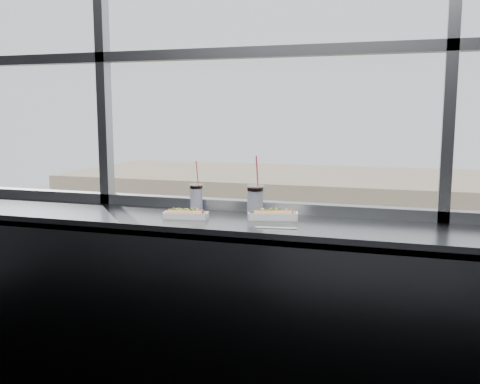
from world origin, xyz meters
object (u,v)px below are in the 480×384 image
(car_far_b, at_px, (454,350))
(soda_cup_left, at_px, (196,196))
(car_far_a, at_px, (175,316))
(tree_center, at_px, (424,274))
(tree_left, at_px, (217,257))
(car_near_a, at_px, (28,370))
(hotdog_tray_left, at_px, (186,214))
(wrapper, at_px, (183,215))
(hotdog_tray_right, at_px, (273,215))
(pedestrian_b, at_px, (394,323))
(soda_cup_right, at_px, (255,200))
(pedestrian_a, at_px, (280,309))
(loose_straw, at_px, (276,228))

(car_far_b, bearing_deg, soda_cup_left, 178.29)
(car_far_a, relative_size, tree_center, 1.15)
(tree_left, bearing_deg, car_near_a, -112.05)
(car_far_a, bearing_deg, hotdog_tray_left, -160.76)
(wrapper, relative_size, tree_left, 0.02)
(hotdog_tray_left, bearing_deg, car_near_a, 122.46)
(hotdog_tray_left, bearing_deg, tree_left, 99.59)
(car_near_a, bearing_deg, hotdog_tray_right, -130.23)
(hotdog_tray_right, height_order, car_far_a, hotdog_tray_right)
(hotdog_tray_left, height_order, hotdog_tray_right, hotdog_tray_right)
(car_near_a, bearing_deg, hotdog_tray_left, -131.29)
(car_near_a, bearing_deg, tree_center, -48.98)
(soda_cup_left, xyz_separation_m, car_far_a, (-11.25, 24.08, -11.09))
(hotdog_tray_right, relative_size, car_far_a, 0.04)
(pedestrian_b, bearing_deg, soda_cup_right, 88.95)
(soda_cup_right, xyz_separation_m, pedestrian_b, (0.50, 27.19, -11.24))
(tree_center, bearing_deg, pedestrian_b, -144.98)
(car_near_a, xyz_separation_m, pedestrian_a, (9.14, 11.19, -0.12))
(soda_cup_right, bearing_deg, hotdog_tray_left, -161.69)
(car_far_b, height_order, tree_center, tree_center)
(wrapper, bearing_deg, car_near_a, 132.49)
(pedestrian_a, distance_m, pedestrian_b, 6.67)
(car_near_a, bearing_deg, pedestrian_a, -33.03)
(soda_cup_left, relative_size, pedestrian_a, 0.16)
(car_far_b, xyz_separation_m, pedestrian_b, (-2.91, 2.98, -0.10))
(soda_cup_left, height_order, pedestrian_a, soda_cup_left)
(car_near_a, bearing_deg, soda_cup_left, -130.93)
(car_near_a, relative_size, pedestrian_b, 3.33)
(hotdog_tray_left, height_order, tree_left, hotdog_tray_left)
(hotdog_tray_right, xyz_separation_m, loose_straw, (0.07, -0.22, -0.02))
(soda_cup_left, bearing_deg, hotdog_tray_left, -81.00)
(soda_cup_right, bearing_deg, loose_straw, -52.56)
(soda_cup_left, relative_size, soda_cup_right, 0.86)
(wrapper, bearing_deg, soda_cup_right, 11.37)
(car_far_b, xyz_separation_m, tree_center, (-1.45, 4.00, 2.60))
(hotdog_tray_left, distance_m, tree_left, 31.26)
(soda_cup_right, height_order, car_far_a, soda_cup_right)
(car_near_a, relative_size, car_far_a, 0.99)
(hotdog_tray_left, xyz_separation_m, tree_left, (-10.09, 28.33, -8.52))
(hotdog_tray_right, height_order, car_far_b, hotdog_tray_right)
(hotdog_tray_left, height_order, car_far_b, hotdog_tray_left)
(hotdog_tray_right, relative_size, pedestrian_b, 0.15)
(soda_cup_left, height_order, soda_cup_right, soda_cup_right)
(car_far_b, bearing_deg, tree_center, 27.24)
(pedestrian_b, distance_m, tree_left, 11.31)
(pedestrian_a, distance_m, tree_left, 5.10)
(car_far_a, bearing_deg, pedestrian_a, -65.47)
(wrapper, xyz_separation_m, tree_left, (-10.06, 28.29, -8.51))
(car_far_b, bearing_deg, pedestrian_a, 78.85)
(hotdog_tray_right, height_order, soda_cup_left, soda_cup_left)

